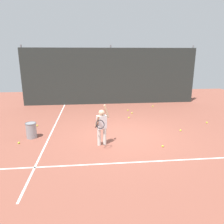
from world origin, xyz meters
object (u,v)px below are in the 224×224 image
tennis_ball_4 (163,146)px  tennis_ball_6 (128,110)px  tennis_ball_0 (37,125)px  tennis_ball_1 (153,106)px  tennis_ball_5 (19,143)px  tennis_player (102,124)px  tennis_ball_2 (181,130)px  tennis_ball_3 (207,123)px  ball_hopper (31,130)px  tennis_ball_7 (129,118)px  tennis_ball_8 (132,113)px

tennis_ball_4 → tennis_ball_6: same height
tennis_ball_0 → tennis_ball_4: (4.53, -2.54, 0.00)m
tennis_ball_1 → tennis_ball_5: 7.51m
tennis_player → tennis_ball_2: (3.13, 1.01, -0.69)m
tennis_ball_4 → tennis_ball_0: bearing=150.7°
tennis_ball_4 → tennis_ball_6: size_ratio=1.00×
tennis_ball_0 → tennis_ball_3: (7.25, -0.35, 0.00)m
tennis_player → tennis_ball_3: tennis_player is taller
tennis_ball_1 → tennis_ball_2: same height
tennis_ball_2 → ball_hopper: bearing=-178.9°
tennis_ball_0 → tennis_ball_6: bearing=26.2°
tennis_ball_2 → tennis_ball_4: 1.80m
tennis_player → ball_hopper: size_ratio=2.40×
ball_hopper → tennis_ball_1: bearing=35.7°
tennis_player → tennis_ball_3: (4.67, 1.83, -0.69)m
tennis_player → tennis_ball_2: bearing=-7.8°
tennis_ball_0 → tennis_ball_4: same height
tennis_player → tennis_ball_4: size_ratio=20.46×
tennis_ball_5 → tennis_ball_6: size_ratio=1.00×
tennis_ball_2 → tennis_ball_4: bearing=-130.9°
tennis_ball_6 → tennis_ball_4: bearing=-85.8°
tennis_ball_0 → tennis_ball_6: 4.67m
tennis_ball_3 → tennis_ball_7: (-3.24, 1.08, 0.00)m
tennis_player → tennis_ball_0: tennis_player is taller
tennis_ball_3 → tennis_ball_4: size_ratio=1.00×
tennis_ball_0 → tennis_player: bearing=-40.2°
tennis_ball_1 → tennis_ball_6: same height
ball_hopper → tennis_ball_3: size_ratio=8.52×
ball_hopper → tennis_ball_8: size_ratio=8.52×
tennis_ball_8 → tennis_ball_6: bearing=101.2°
tennis_ball_2 → tennis_ball_5: (-5.91, -0.61, 0.00)m
ball_hopper → tennis_ball_0: bearing=94.9°
tennis_ball_3 → tennis_ball_5: same height
tennis_ball_5 → tennis_ball_8: bearing=36.2°
tennis_ball_0 → tennis_ball_5: (-0.19, -1.78, 0.00)m
tennis_ball_3 → tennis_ball_7: size_ratio=1.00×
tennis_ball_1 → tennis_ball_3: size_ratio=1.00×
ball_hopper → tennis_ball_4: (4.42, -1.26, -0.26)m
tennis_ball_5 → tennis_ball_6: 5.83m
tennis_ball_2 → tennis_ball_6: same height
tennis_ball_0 → tennis_ball_3: size_ratio=1.00×
tennis_ball_1 → tennis_ball_2: (-0.05, -3.96, 0.00)m
tennis_player → tennis_ball_7: tennis_player is taller
tennis_ball_1 → tennis_ball_4: bearing=-103.1°
tennis_ball_3 → tennis_ball_8: bearing=147.8°
tennis_ball_8 → tennis_ball_0: bearing=-160.7°
tennis_ball_2 → tennis_ball_6: (-1.52, 3.23, 0.00)m
ball_hopper → tennis_ball_2: (5.60, 0.10, -0.26)m
tennis_ball_2 → tennis_ball_8: 3.03m
ball_hopper → tennis_ball_2: size_ratio=8.52×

